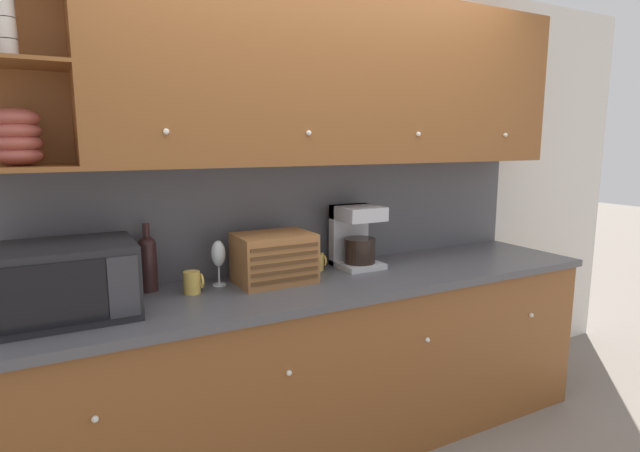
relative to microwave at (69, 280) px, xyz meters
The scene contains 12 objects.
ground_plane 1.65m from the microwave, 14.85° to the left, with size 24.00×24.00×0.00m, color slate.
wall_back 1.27m from the microwave, 16.18° to the left, with size 5.50×0.06×2.60m.
counter_unit 1.35m from the microwave, ahead, with size 3.12×0.69×0.93m.
backsplash_panel 1.25m from the microwave, 14.59° to the left, with size 3.10×0.01×0.59m.
upper_cabinets 1.63m from the microwave, ahead, with size 3.10×0.36×0.88m.
microwave is the anchor object (origin of this frame).
wine_bottle 0.40m from the microwave, 32.10° to the left, with size 0.08×0.08×0.33m.
mug 0.53m from the microwave, ahead, with size 0.09×0.08×0.11m.
wine_glass 0.68m from the microwave, 12.50° to the left, with size 0.07×0.07×0.23m.
bread_box 0.93m from the microwave, ahead, with size 0.38×0.28×0.25m.
mug_blue_second 1.25m from the microwave, ahead, with size 0.10×0.09×0.09m.
coffee_maker 1.48m from the microwave, ahead, with size 0.24×0.25×0.35m.
Camera 1 is at (-1.23, -2.52, 1.64)m, focal length 28.00 mm.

